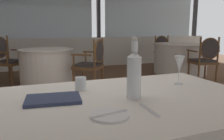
% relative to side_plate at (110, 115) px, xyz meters
% --- Properties ---
extents(ground_plane, '(14.87, 14.87, 0.00)m').
position_rel_side_plate_xyz_m(ground_plane, '(0.02, 1.42, -0.75)').
color(ground_plane, brown).
extents(window_wall_far, '(10.87, 0.14, 2.61)m').
position_rel_side_plate_xyz_m(window_wall_far, '(0.02, 5.71, 0.30)').
color(window_wall_far, silver).
rests_on(window_wall_far, ground_plane).
extents(side_plate, '(0.18, 0.18, 0.01)m').
position_rel_side_plate_xyz_m(side_plate, '(0.00, 0.00, 0.00)').
color(side_plate, white).
rests_on(side_plate, foreground_table).
extents(butter_knife, '(0.19, 0.05, 0.00)m').
position_rel_side_plate_xyz_m(butter_knife, '(0.00, 0.00, 0.01)').
color(butter_knife, silver).
rests_on(butter_knife, foreground_table).
extents(dinner_fork, '(0.03, 0.21, 0.00)m').
position_rel_side_plate_xyz_m(dinner_fork, '(0.21, 0.01, -0.00)').
color(dinner_fork, silver).
rests_on(dinner_fork, foreground_table).
extents(water_bottle, '(0.08, 0.08, 0.36)m').
position_rel_side_plate_xyz_m(water_bottle, '(0.23, 0.22, 0.14)').
color(water_bottle, white).
rests_on(water_bottle, foreground_table).
extents(wine_glass, '(0.07, 0.07, 0.21)m').
position_rel_side_plate_xyz_m(wine_glass, '(0.68, 0.41, 0.14)').
color(wine_glass, white).
rests_on(wine_glass, foreground_table).
extents(water_tumbler, '(0.07, 0.07, 0.09)m').
position_rel_side_plate_xyz_m(water_tumbler, '(-0.02, 0.50, 0.04)').
color(water_tumbler, white).
rests_on(water_tumbler, foreground_table).
extents(menu_book, '(0.32, 0.24, 0.02)m').
position_rel_side_plate_xyz_m(menu_book, '(-0.22, 0.33, 0.01)').
color(menu_book, '#2D3856').
rests_on(menu_book, foreground_table).
extents(background_table_1, '(1.33, 1.33, 0.74)m').
position_rel_side_plate_xyz_m(background_table_1, '(3.31, 3.94, -0.38)').
color(background_table_1, white).
rests_on(background_table_1, ground_plane).
extents(dining_chair_1_0, '(0.59, 0.53, 0.91)m').
position_rel_side_plate_xyz_m(dining_chair_1_0, '(3.49, 5.01, -0.22)').
color(dining_chair_1_0, brown).
rests_on(dining_chair_1_0, ground_plane).
extents(dining_chair_1_1, '(0.59, 0.53, 0.95)m').
position_rel_side_plate_xyz_m(dining_chair_1_1, '(3.13, 2.85, -0.20)').
color(dining_chair_1_1, brown).
rests_on(dining_chair_1_1, ground_plane).
extents(background_table_2, '(1.03, 1.03, 0.74)m').
position_rel_side_plate_xyz_m(background_table_2, '(0.04, 3.62, -0.38)').
color(background_table_2, white).
rests_on(background_table_2, ground_plane).
extents(dining_chair_2_0, '(0.65, 0.66, 0.95)m').
position_rel_side_plate_xyz_m(dining_chair_2_0, '(0.78, 3.04, -0.19)').
color(dining_chair_2_0, brown).
rests_on(dining_chair_2_0, ground_plane).
extents(dining_chair_2_1, '(0.65, 0.66, 0.98)m').
position_rel_side_plate_xyz_m(dining_chair_2_1, '(-0.71, 4.21, -0.18)').
color(dining_chair_2_1, brown).
rests_on(dining_chair_2_1, ground_plane).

